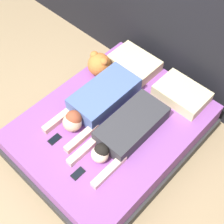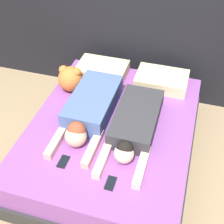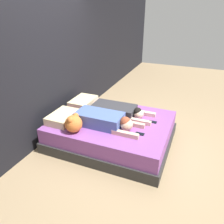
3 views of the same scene
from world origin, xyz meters
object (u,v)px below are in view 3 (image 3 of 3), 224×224
object	(u,v)px
bed	(112,131)
cell_phone_left	(140,134)
pillow_head_left	(63,117)
person_left	(105,120)
pillow_head_right	(83,102)
cell_phone_right	(153,122)
person_right	(119,110)
plush_toy	(74,123)

from	to	relation	value
bed	cell_phone_left	xyz separation A→B (m)	(-0.26, -0.57, 0.23)
pillow_head_left	person_left	xyz separation A→B (m)	(0.11, -0.72, 0.04)
pillow_head_right	cell_phone_right	bearing A→B (deg)	-96.28
pillow_head_left	cell_phone_right	xyz separation A→B (m)	(0.53, -1.42, -0.06)
pillow_head_left	pillow_head_right	distance (m)	0.69
person_right	pillow_head_left	bearing A→B (deg)	125.77
pillow_head_left	person_left	world-z (taller)	person_left
pillow_head_left	cell_phone_left	size ratio (longest dim) A/B	4.11
bed	cell_phone_left	size ratio (longest dim) A/B	14.83
pillow_head_left	cell_phone_left	distance (m)	1.33
pillow_head_left	bed	bearing A→B (deg)	-65.46
bed	person_right	size ratio (longest dim) A/B	1.82
person_left	person_right	distance (m)	0.46
pillow_head_right	person_left	size ratio (longest dim) A/B	0.51
pillow_head_right	cell_phone_left	distance (m)	1.46
person_right	bed	bearing A→B (deg)	170.52
pillow_head_right	plush_toy	world-z (taller)	plush_toy
pillow_head_left	plush_toy	distance (m)	0.43
pillow_head_left	cell_phone_left	world-z (taller)	pillow_head_left
plush_toy	cell_phone_right	bearing A→B (deg)	-54.21
pillow_head_left	person_right	xyz separation A→B (m)	(0.57, -0.79, 0.02)
cell_phone_left	cell_phone_right	xyz separation A→B (m)	(0.45, -0.09, 0.00)
pillow_head_left	plush_toy	size ratio (longest dim) A/B	1.96
plush_toy	person_right	bearing A→B (deg)	-28.45
person_right	cell_phone_right	xyz separation A→B (m)	(-0.04, -0.63, -0.08)
bed	person_left	size ratio (longest dim) A/B	1.83
bed	plush_toy	xyz separation A→B (m)	(-0.58, 0.40, 0.37)
pillow_head_left	plush_toy	world-z (taller)	plush_toy
person_left	cell_phone_left	distance (m)	0.61
person_right	plush_toy	xyz separation A→B (m)	(-0.80, 0.44, 0.06)
cell_phone_left	bed	bearing A→B (deg)	65.49
person_left	plush_toy	size ratio (longest dim) A/B	3.86
person_left	plush_toy	xyz separation A→B (m)	(-0.35, 0.37, 0.04)
pillow_head_left	person_right	bearing A→B (deg)	-54.23
bed	plush_toy	bearing A→B (deg)	145.46
cell_phone_left	plush_toy	size ratio (longest dim) A/B	0.48
cell_phone_right	plush_toy	size ratio (longest dim) A/B	0.48
bed	cell_phone_right	world-z (taller)	cell_phone_right
pillow_head_left	person_left	size ratio (longest dim) A/B	0.51
pillow_head_right	person_right	distance (m)	0.80
bed	plush_toy	size ratio (longest dim) A/B	7.07
person_right	plush_toy	world-z (taller)	plush_toy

